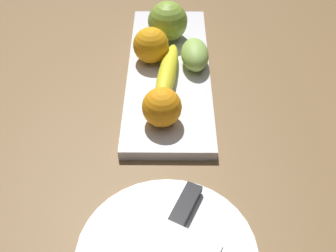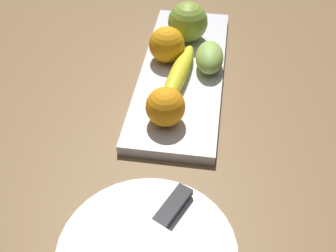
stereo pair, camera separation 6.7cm
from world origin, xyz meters
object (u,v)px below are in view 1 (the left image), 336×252
(apple, at_px, (168,21))
(knife, at_px, (179,218))
(fruit_tray, at_px, (169,72))
(grape_bunch, at_px, (195,55))
(dinner_plate, at_px, (167,251))
(banana, at_px, (167,75))
(orange_near_apple, at_px, (160,107))
(orange_near_banana, at_px, (151,45))

(apple, xyz_separation_m, knife, (0.45, 0.02, -0.05))
(fruit_tray, xyz_separation_m, grape_bunch, (-0.01, 0.05, 0.03))
(dinner_plate, xyz_separation_m, knife, (-0.05, 0.02, 0.01))
(fruit_tray, xyz_separation_m, banana, (0.04, -0.00, 0.03))
(orange_near_apple, relative_size, grape_bunch, 0.74)
(orange_near_banana, bearing_deg, banana, 24.73)
(dinner_plate, bearing_deg, knife, 160.66)
(orange_near_banana, height_order, dinner_plate, orange_near_banana)
(apple, relative_size, grape_bunch, 0.92)
(fruit_tray, xyz_separation_m, orange_near_apple, (0.15, -0.01, 0.04))
(apple, height_order, orange_near_banana, apple)
(orange_near_banana, bearing_deg, grape_bunch, 79.94)
(apple, bearing_deg, dinner_plate, 0.33)
(orange_near_banana, bearing_deg, knife, 7.90)
(banana, xyz_separation_m, grape_bunch, (-0.05, 0.05, 0.01))
(apple, relative_size, dinner_plate, 0.34)
(knife, bearing_deg, apple, -153.40)
(orange_near_banana, height_order, knife, orange_near_banana)
(apple, bearing_deg, knife, 2.43)
(orange_near_apple, bearing_deg, apple, 177.59)
(knife, bearing_deg, fruit_tray, -153.11)
(orange_near_banana, bearing_deg, apple, 158.14)
(fruit_tray, bearing_deg, dinner_plate, 0.00)
(banana, bearing_deg, orange_near_apple, -178.01)
(banana, bearing_deg, fruit_tray, 3.54)
(banana, relative_size, orange_near_apple, 2.95)
(grape_bunch, bearing_deg, knife, -5.59)
(banana, xyz_separation_m, orange_near_apple, (0.11, -0.01, 0.02))
(apple, distance_m, orange_near_banana, 0.09)
(banana, distance_m, orange_near_apple, 0.11)
(banana, bearing_deg, apple, 7.52)
(fruit_tray, xyz_separation_m, dinner_plate, (0.39, 0.00, -0.01))
(grape_bunch, bearing_deg, fruit_tray, -76.50)
(fruit_tray, relative_size, orange_near_apple, 6.70)
(fruit_tray, bearing_deg, orange_near_apple, -5.15)
(orange_near_banana, distance_m, dinner_plate, 0.42)
(banana, height_order, knife, banana)
(grape_bunch, height_order, dinner_plate, grape_bunch)
(banana, xyz_separation_m, orange_near_banana, (-0.07, -0.03, 0.02))
(banana, height_order, orange_near_apple, orange_near_apple)
(apple, bearing_deg, orange_near_banana, -21.86)
(banana, relative_size, orange_near_banana, 2.79)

